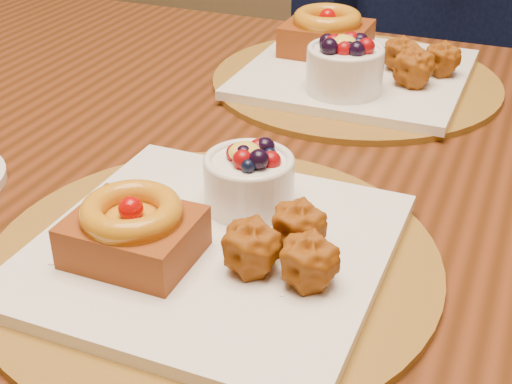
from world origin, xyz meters
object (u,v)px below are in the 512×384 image
(dining_table, at_px, (298,213))
(place_setting_near, at_px, (212,238))
(chair_far, at_px, (424,97))
(place_setting_far, at_px, (353,65))

(dining_table, xyz_separation_m, place_setting_near, (-0.00, -0.22, 0.10))
(dining_table, height_order, chair_far, chair_far)
(place_setting_far, height_order, chair_far, chair_far)
(chair_far, bearing_deg, place_setting_near, -90.23)
(dining_table, bearing_deg, chair_far, 90.14)
(place_setting_near, relative_size, chair_far, 0.43)
(chair_far, bearing_deg, dining_table, -90.09)
(dining_table, bearing_deg, place_setting_near, -90.53)
(place_setting_near, bearing_deg, chair_far, 90.00)
(dining_table, distance_m, place_setting_far, 0.24)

